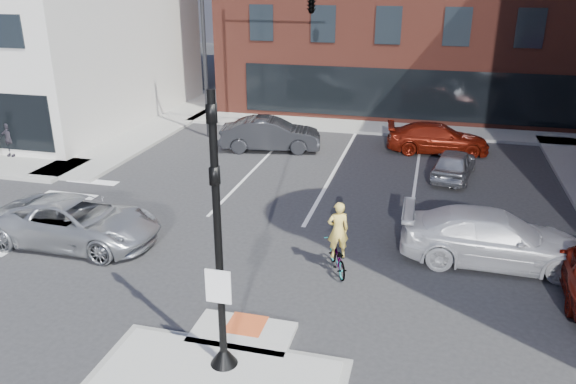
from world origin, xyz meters
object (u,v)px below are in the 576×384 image
(silver_suv, at_px, (76,222))
(white_pickup, at_px, (494,238))
(bg_car_silver, at_px, (454,164))
(bg_car_red, at_px, (438,138))
(bg_car_dark, at_px, (271,134))
(pedestrian_b, at_px, (9,140))
(cyclist, at_px, (337,248))

(silver_suv, bearing_deg, white_pickup, -81.00)
(bg_car_silver, distance_m, bg_car_red, 3.73)
(bg_car_red, bearing_deg, bg_car_dark, 96.10)
(bg_car_red, relative_size, pedestrian_b, 3.04)
(silver_suv, bearing_deg, pedestrian_b, 49.56)
(silver_suv, bearing_deg, bg_car_silver, -51.01)
(bg_car_silver, relative_size, cyclist, 1.73)
(white_pickup, bearing_deg, bg_car_red, 7.76)
(bg_car_dark, bearing_deg, white_pickup, -145.61)
(bg_car_red, bearing_deg, pedestrian_b, 101.75)
(white_pickup, bearing_deg, silver_suv, 97.94)
(white_pickup, distance_m, bg_car_silver, 7.52)
(silver_suv, height_order, bg_car_silver, silver_suv)
(pedestrian_b, bearing_deg, bg_car_silver, 0.57)
(white_pickup, bearing_deg, bg_car_dark, 44.52)
(bg_car_red, bearing_deg, bg_car_silver, -174.85)
(white_pickup, bearing_deg, cyclist, 110.13)
(bg_car_silver, xyz_separation_m, cyclist, (-3.38, -9.15, 0.09))
(white_pickup, xyz_separation_m, pedestrian_b, (-20.90, 5.00, 0.16))
(silver_suv, height_order, pedestrian_b, pedestrian_b)
(white_pickup, distance_m, cyclist, 4.69)
(white_pickup, distance_m, bg_car_dark, 13.46)
(white_pickup, xyz_separation_m, cyclist, (-4.38, -1.69, -0.06))
(white_pickup, bearing_deg, pedestrian_b, 75.53)
(cyclist, height_order, pedestrian_b, cyclist)
(silver_suv, distance_m, white_pickup, 12.86)
(pedestrian_b, bearing_deg, cyclist, -28.52)
(silver_suv, height_order, cyclist, cyclist)
(bg_car_dark, xyz_separation_m, bg_car_red, (7.89, 1.68, -0.10))
(bg_car_silver, relative_size, bg_car_red, 0.77)
(white_pickup, distance_m, pedestrian_b, 21.49)
(bg_car_dark, relative_size, pedestrian_b, 3.06)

